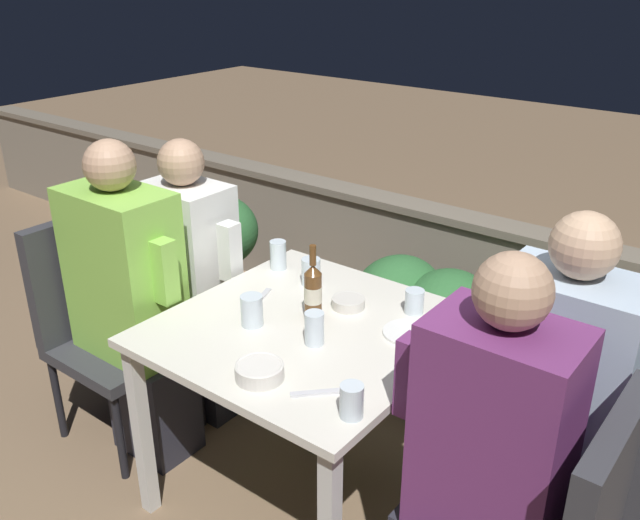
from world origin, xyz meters
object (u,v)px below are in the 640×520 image
chair_left_far (164,282)px  person_purple_stripe (478,467)px  person_green_blouse (132,305)px  beer_bottle (313,291)px  chair_right_far (613,458)px  person_white_polo (196,280)px  person_blue_shirt (546,406)px  potted_plant (219,251)px  chair_left_near (102,312)px

chair_left_far → person_purple_stripe: bearing=-11.9°
person_green_blouse → beer_bottle: size_ratio=4.72×
person_green_blouse → person_purple_stripe: person_green_blouse is taller
chair_right_far → beer_bottle: 1.06m
person_white_polo → person_blue_shirt: (1.53, 0.02, 0.02)m
person_green_blouse → beer_bottle: bearing=17.3°
beer_bottle → potted_plant: beer_bottle is taller
chair_right_far → potted_plant: size_ratio=1.21×
chair_left_near → chair_right_far: same height
chair_left_far → person_purple_stripe: size_ratio=0.74×
chair_left_far → chair_right_far: 1.95m
person_blue_shirt → person_white_polo: bearing=-179.2°
chair_right_far → person_green_blouse: bearing=-168.1°
chair_right_far → chair_left_far: bearing=-179.3°
chair_left_far → person_blue_shirt: 1.74m
chair_left_near → person_white_polo: 0.40m
chair_left_far → person_white_polo: 0.23m
person_blue_shirt → person_green_blouse: bearing=-166.5°
chair_left_near → person_purple_stripe: 1.69m
person_blue_shirt → beer_bottle: (-0.79, -0.14, 0.20)m
beer_bottle → potted_plant: size_ratio=0.35×
person_white_polo → potted_plant: 0.66m
person_green_blouse → beer_bottle: person_green_blouse is taller
chair_left_far → person_white_polo: bearing=-0.0°
person_green_blouse → chair_right_far: person_green_blouse is taller
chair_left_far → person_white_polo: size_ratio=0.77×
chair_left_far → potted_plant: size_ratio=1.21×
person_green_blouse → potted_plant: size_ratio=1.67×
chair_left_near → potted_plant: bearing=102.7°
person_green_blouse → person_purple_stripe: size_ratio=1.02×
chair_left_far → chair_right_far: size_ratio=1.00×
person_purple_stripe → chair_left_far: bearing=168.1°
chair_left_near → person_blue_shirt: 1.77m
person_green_blouse → person_blue_shirt: person_green_blouse is taller
person_white_polo → chair_right_far: person_white_polo is taller
chair_left_near → person_green_blouse: 0.24m
person_green_blouse → person_white_polo: size_ratio=1.06×
chair_right_far → chair_left_near: bearing=-169.4°
person_white_polo → chair_right_far: size_ratio=1.31×
beer_bottle → person_blue_shirt: bearing=9.9°
chair_left_near → person_green_blouse: person_green_blouse is taller
person_white_polo → chair_right_far: 1.74m
chair_left_near → person_green_blouse: bearing=0.0°
chair_left_near → person_blue_shirt: bearing=11.9°
person_purple_stripe → person_blue_shirt: (0.04, 0.38, -0.00)m
chair_left_near → chair_left_far: 0.34m
person_green_blouse → chair_left_far: size_ratio=1.38×
chair_left_near → person_blue_shirt: person_blue_shirt is taller
chair_left_far → potted_plant: chair_left_far is taller
chair_left_far → beer_bottle: (0.95, -0.12, 0.29)m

